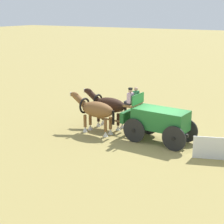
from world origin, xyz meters
The scene contains 4 objects.
ground_plane centered at (0.00, 0.00, 0.00)m, with size 220.00×220.00×0.00m, color #9E8C4C.
show_wagon centered at (0.16, -0.01, 1.24)m, with size 5.90×1.88×2.82m.
draft_horse_near centered at (3.83, 0.44, 1.34)m, with size 3.12×1.02×2.21m.
draft_horse_off centered at (3.76, -0.86, 1.33)m, with size 3.09×1.00×2.20m.
Camera 1 is at (-7.30, 17.35, 6.90)m, focal length 59.05 mm.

